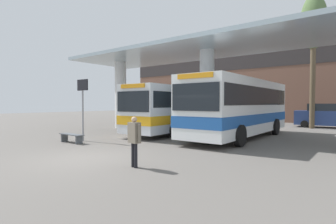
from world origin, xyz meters
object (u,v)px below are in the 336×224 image
at_px(parked_car_street, 324,116).
at_px(waiting_bench_near_pillar, 72,136).
at_px(transit_bus_center_bay, 240,106).
at_px(info_sign_platform, 83,98).
at_px(transit_bus_left_bay, 188,107).
at_px(pedestrian_waiting, 134,136).
at_px(poplar_tree_behind_left, 314,26).

bearing_deg(parked_car_street, waiting_bench_near_pillar, -120.88).
relative_size(transit_bus_center_bay, waiting_bench_near_pillar, 6.21).
bearing_deg(info_sign_platform, transit_bus_left_bay, 76.47).
xyz_separation_m(pedestrian_waiting, parked_car_street, (2.90, 19.69, -0.01)).
xyz_separation_m(transit_bus_left_bay, pedestrian_waiting, (4.61, -10.12, -0.76)).
distance_m(transit_bus_center_bay, info_sign_platform, 9.08).
height_order(transit_bus_left_bay, parked_car_street, transit_bus_left_bay).
bearing_deg(info_sign_platform, transit_bus_center_bay, 46.37).
relative_size(waiting_bench_near_pillar, pedestrian_waiting, 1.03).
bearing_deg(poplar_tree_behind_left, pedestrian_waiting, -96.94).
bearing_deg(parked_car_street, info_sign_platform, -122.24).
relative_size(transit_bus_left_bay, pedestrian_waiting, 7.35).
bearing_deg(info_sign_platform, poplar_tree_behind_left, 61.15).
bearing_deg(pedestrian_waiting, info_sign_platform, 170.12).
bearing_deg(transit_bus_left_bay, pedestrian_waiting, 111.80).
height_order(transit_bus_center_bay, parked_car_street, transit_bus_center_bay).
bearing_deg(poplar_tree_behind_left, transit_bus_center_bay, -104.73).
bearing_deg(pedestrian_waiting, waiting_bench_near_pillar, 176.07).
relative_size(waiting_bench_near_pillar, poplar_tree_behind_left, 0.15).
distance_m(transit_bus_center_bay, pedestrian_waiting, 9.12).
height_order(transit_bus_center_bay, info_sign_platform, transit_bus_center_bay).
xyz_separation_m(transit_bus_left_bay, transit_bus_center_bay, (4.42, -1.05, 0.14)).
bearing_deg(transit_bus_center_bay, transit_bus_left_bay, -13.62).
bearing_deg(transit_bus_center_bay, waiting_bench_near_pillar, 49.83).
xyz_separation_m(transit_bus_left_bay, info_sign_platform, (-1.83, -7.61, 0.61)).
distance_m(transit_bus_left_bay, parked_car_street, 12.19).
relative_size(transit_bus_center_bay, parked_car_street, 2.30).
height_order(transit_bus_left_bay, pedestrian_waiting, transit_bus_left_bay).
distance_m(transit_bus_center_bay, poplar_tree_behind_left, 11.48).
distance_m(info_sign_platform, pedestrian_waiting, 7.05).
relative_size(transit_bus_left_bay, transit_bus_center_bay, 1.15).
height_order(transit_bus_center_bay, pedestrian_waiting, transit_bus_center_bay).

